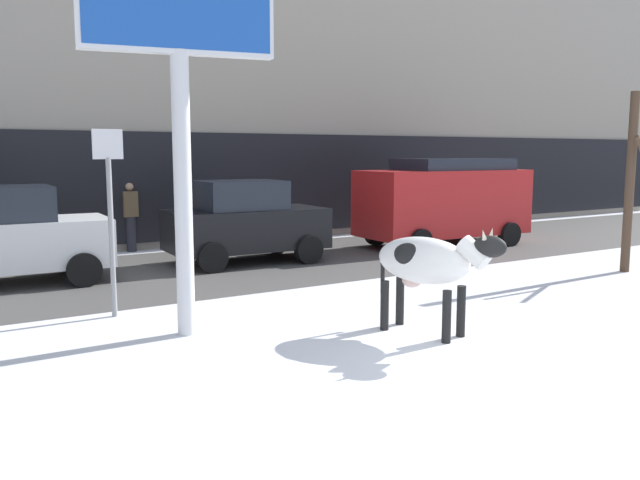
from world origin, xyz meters
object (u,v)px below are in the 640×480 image
at_px(car_black_hatchback, 245,222).
at_px(pedestrian_by_cars, 399,203).
at_px(billboard, 178,9).
at_px(street_sign, 110,207).
at_px(car_white_hatchback, 9,236).
at_px(bare_tree_far_back, 632,180).
at_px(cow_holstein, 426,262).
at_px(car_red_van, 444,199).
at_px(pedestrian_near_billboard, 131,217).

bearing_deg(car_black_hatchback, pedestrian_by_cars, 23.99).
relative_size(billboard, street_sign, 1.97).
relative_size(pedestrian_by_cars, street_sign, 0.61).
height_order(car_white_hatchback, bare_tree_far_back, bare_tree_far_back).
relative_size(cow_holstein, billboard, 0.35).
bearing_deg(car_black_hatchback, bare_tree_far_back, -39.75).
relative_size(car_red_van, bare_tree_far_back, 1.26).
relative_size(billboard, car_red_van, 1.19).
relative_size(car_red_van, pedestrian_by_cars, 2.70).
xyz_separation_m(billboard, pedestrian_near_billboard, (1.49, 7.96, -3.43)).
distance_m(pedestrian_near_billboard, pedestrian_by_cars, 8.57).
bearing_deg(pedestrian_near_billboard, bare_tree_far_back, -45.91).
bearing_deg(car_red_van, pedestrian_by_cars, 70.78).
xyz_separation_m(car_black_hatchback, street_sign, (-3.80, -3.39, 0.74)).
bearing_deg(car_red_van, cow_holstein, -134.08).
bearing_deg(pedestrian_by_cars, cow_holstein, -126.94).
height_order(cow_holstein, bare_tree_far_back, bare_tree_far_back).
distance_m(cow_holstein, pedestrian_by_cars, 12.10).
distance_m(billboard, bare_tree_far_back, 9.82).
bearing_deg(billboard, car_white_hatchback, 108.14).
bearing_deg(pedestrian_by_cars, car_red_van, -109.22).
relative_size(car_white_hatchback, car_red_van, 0.76).
relative_size(cow_holstein, car_black_hatchback, 0.54).
bearing_deg(car_white_hatchback, pedestrian_near_billboard, 43.96).
bearing_deg(car_white_hatchback, billboard, -71.86).
bearing_deg(car_black_hatchback, cow_holstein, -93.73).
relative_size(billboard, pedestrian_near_billboard, 3.21).
bearing_deg(pedestrian_near_billboard, pedestrian_by_cars, 0.00).
height_order(cow_holstein, car_black_hatchback, car_black_hatchback).
bearing_deg(car_white_hatchback, car_black_hatchback, -0.48).
bearing_deg(bare_tree_far_back, pedestrian_near_billboard, 134.09).
height_order(cow_holstein, car_red_van, car_red_van).
bearing_deg(billboard, street_sign, 111.09).
bearing_deg(pedestrian_near_billboard, cow_holstein, -82.40).
bearing_deg(car_red_van, car_black_hatchback, 176.64).
xyz_separation_m(billboard, pedestrian_by_cars, (10.06, 7.96, -3.43)).
height_order(pedestrian_by_cars, street_sign, street_sign).
height_order(pedestrian_by_cars, bare_tree_far_back, bare_tree_far_back).
bearing_deg(street_sign, car_black_hatchback, 41.73).
bearing_deg(bare_tree_far_back, car_red_van, 97.43).
height_order(car_red_van, bare_tree_far_back, bare_tree_far_back).
relative_size(car_black_hatchback, pedestrian_near_billboard, 2.06).
xyz_separation_m(car_red_van, pedestrian_near_billboard, (-7.39, 3.38, -0.36)).
xyz_separation_m(car_white_hatchback, car_red_van, (10.50, -0.37, 0.32)).
distance_m(car_black_hatchback, bare_tree_far_back, 8.26).
distance_m(cow_holstein, car_black_hatchback, 6.64).
height_order(cow_holstein, pedestrian_near_billboard, pedestrian_near_billboard).
xyz_separation_m(billboard, street_sign, (-0.59, 1.52, -2.64)).
relative_size(cow_holstein, pedestrian_near_billboard, 1.11).
relative_size(cow_holstein, car_red_van, 0.41).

